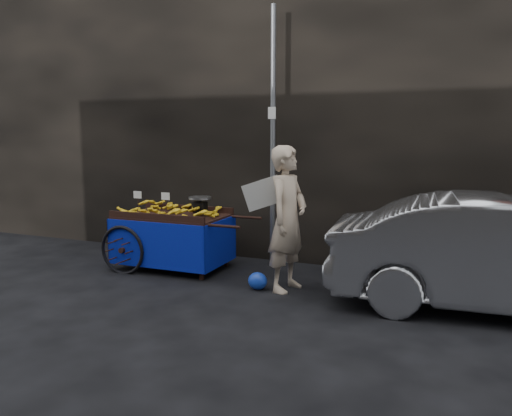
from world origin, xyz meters
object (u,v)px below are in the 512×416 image
at_px(banana_cart, 170,220).
at_px(vendor, 287,219).
at_px(plastic_bag, 258,281).
at_px(parked_car, 509,255).

height_order(banana_cart, vendor, vendor).
xyz_separation_m(plastic_bag, parked_car, (3.02, 0.35, 0.56)).
relative_size(vendor, plastic_bag, 7.30).
relative_size(plastic_bag, parked_car, 0.06).
relative_size(vendor, parked_car, 0.47).
bearing_deg(banana_cart, parked_car, -2.50).
bearing_deg(vendor, parked_car, -75.21).
distance_m(vendor, parked_car, 2.68).
xyz_separation_m(vendor, plastic_bag, (-0.36, -0.16, -0.85)).
distance_m(banana_cart, parked_car, 4.71).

